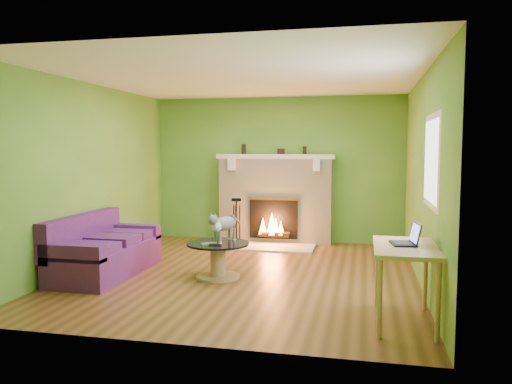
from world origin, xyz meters
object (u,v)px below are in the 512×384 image
sofa (103,251)px  desk (405,255)px  cat (225,227)px  coffee_table (218,257)px

sofa → desk: size_ratio=1.74×
sofa → cat: cat is taller
sofa → coffee_table: 1.57m
sofa → desk: bearing=-16.1°
coffee_table → cat: 0.41m
coffee_table → desk: size_ratio=0.80×
sofa → desk: 3.98m
desk → sofa: bearing=163.9°
coffee_table → cat: (0.08, 0.05, 0.40)m
desk → cat: cat is taller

